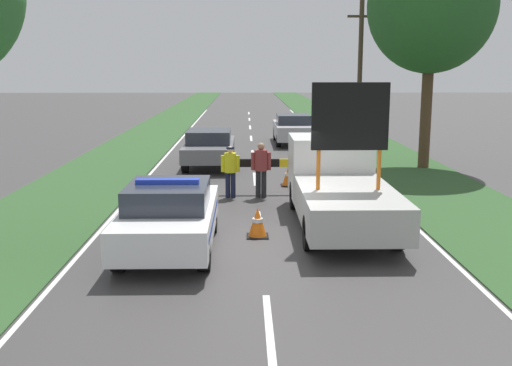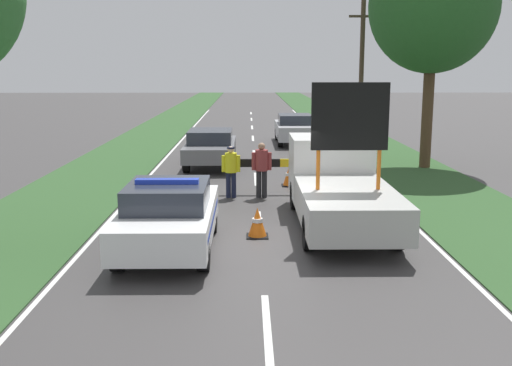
% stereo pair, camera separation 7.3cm
% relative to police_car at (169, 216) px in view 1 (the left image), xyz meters
% --- Properties ---
extents(ground_plane, '(160.00, 160.00, 0.00)m').
position_rel_police_car_xyz_m(ground_plane, '(1.98, 0.48, -0.76)').
color(ground_plane, '#3D3A3A').
extents(lane_markings, '(7.81, 60.39, 0.01)m').
position_rel_police_car_xyz_m(lane_markings, '(1.98, 12.47, -0.76)').
color(lane_markings, silver).
rests_on(lane_markings, ground).
extents(grass_verge_left, '(3.67, 120.00, 0.03)m').
position_rel_police_car_xyz_m(grass_verge_left, '(-3.81, 20.48, -0.75)').
color(grass_verge_left, '#2D5128').
rests_on(grass_verge_left, ground).
extents(grass_verge_right, '(3.67, 120.00, 0.03)m').
position_rel_police_car_xyz_m(grass_verge_right, '(7.77, 20.48, -0.75)').
color(grass_verge_right, '#2D5128').
rests_on(grass_verge_right, ground).
extents(police_car, '(1.90, 4.50, 1.58)m').
position_rel_police_car_xyz_m(police_car, '(0.00, 0.00, 0.00)').
color(police_car, white).
rests_on(police_car, ground).
extents(work_truck, '(2.14, 6.01, 3.56)m').
position_rel_police_car_xyz_m(work_truck, '(3.96, 2.24, 0.24)').
color(work_truck, white).
rests_on(work_truck, ground).
extents(road_barrier, '(2.57, 0.08, 1.08)m').
position_rel_police_car_xyz_m(road_barrier, '(2.27, 5.90, 0.12)').
color(road_barrier, black).
rests_on(road_barrier, ground).
extents(police_officer, '(0.56, 0.36, 1.56)m').
position_rel_police_car_xyz_m(police_officer, '(1.18, 5.25, 0.17)').
color(police_officer, '#191E38').
rests_on(police_officer, ground).
extents(pedestrian_civilian, '(0.60, 0.38, 1.67)m').
position_rel_police_car_xyz_m(pedestrian_civilian, '(2.11, 5.25, 0.22)').
color(pedestrian_civilian, '#232326').
rests_on(pedestrian_civilian, ground).
extents(traffic_cone_near_police, '(0.47, 0.47, 0.65)m').
position_rel_police_car_xyz_m(traffic_cone_near_police, '(-0.93, 2.95, -0.44)').
color(traffic_cone_near_police, black).
rests_on(traffic_cone_near_police, ground).
extents(traffic_cone_centre_front, '(0.49, 0.49, 0.68)m').
position_rel_police_car_xyz_m(traffic_cone_centre_front, '(3.07, 7.04, -0.42)').
color(traffic_cone_centre_front, black).
rests_on(traffic_cone_centre_front, ground).
extents(traffic_cone_near_truck, '(0.51, 0.51, 0.70)m').
position_rel_police_car_xyz_m(traffic_cone_near_truck, '(1.91, 0.98, -0.42)').
color(traffic_cone_near_truck, black).
rests_on(traffic_cone_near_truck, ground).
extents(queued_car_suv_grey, '(1.90, 4.70, 1.46)m').
position_rel_police_car_xyz_m(queued_car_suv_grey, '(0.22, 11.10, 0.02)').
color(queued_car_suv_grey, slate).
rests_on(queued_car_suv_grey, ground).
extents(queued_car_sedan_silver, '(1.85, 4.68, 1.51)m').
position_rel_police_car_xyz_m(queued_car_sedan_silver, '(4.10, 18.24, 0.02)').
color(queued_car_sedan_silver, '#B2B2B7').
rests_on(queued_car_sedan_silver, ground).
extents(roadside_tree_near_left, '(4.78, 4.78, 8.66)m').
position_rel_police_car_xyz_m(roadside_tree_near_left, '(8.63, 10.61, 5.36)').
color(roadside_tree_near_left, '#4C3823').
rests_on(roadside_tree_near_left, ground).
extents(utility_pole, '(1.20, 0.20, 6.66)m').
position_rel_police_car_xyz_m(utility_pole, '(6.59, 13.62, 2.68)').
color(utility_pole, '#473828').
rests_on(utility_pole, ground).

